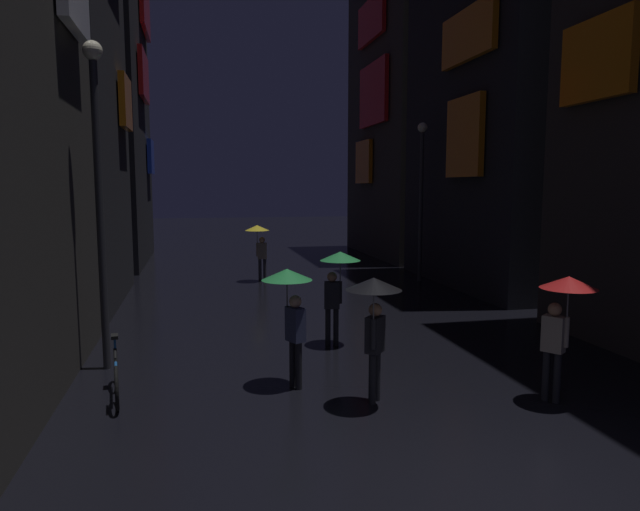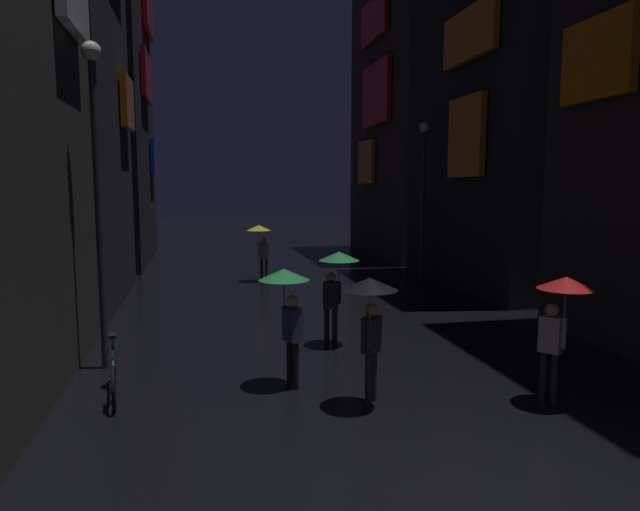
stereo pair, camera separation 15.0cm
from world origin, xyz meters
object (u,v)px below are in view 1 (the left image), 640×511
pedestrian_foreground_left_yellow (259,237)px  streetlamp_left_near (98,172)px  pedestrian_far_right_green (338,272)px  pedestrian_near_crossing_green (290,295)px  streetlamp_right_far (421,184)px  pedestrian_midstreet_centre_black (374,305)px  bicycle_parked_at_storefront (116,376)px  pedestrian_foreground_right_red (564,303)px

pedestrian_foreground_left_yellow → streetlamp_left_near: bearing=-112.7°
pedestrian_far_right_green → pedestrian_near_crossing_green: bearing=-121.4°
pedestrian_foreground_left_yellow → streetlamp_right_far: streetlamp_right_far is taller
pedestrian_foreground_left_yellow → streetlamp_left_near: 10.71m
pedestrian_far_right_green → pedestrian_midstreet_centre_black: 3.57m
pedestrian_far_right_green → streetlamp_right_far: streetlamp_right_far is taller
pedestrian_midstreet_centre_black → bicycle_parked_at_storefront: bearing=163.6°
pedestrian_foreground_right_red → pedestrian_near_crossing_green: (-4.22, 1.71, 0.00)m
pedestrian_far_right_green → pedestrian_near_crossing_green: same height
pedestrian_foreground_right_red → pedestrian_far_right_green: size_ratio=1.00×
streetlamp_left_near → streetlamp_right_far: size_ratio=1.06×
pedestrian_midstreet_centre_black → bicycle_parked_at_storefront: size_ratio=1.17×
pedestrian_far_right_green → streetlamp_right_far: (5.17, 7.88, 1.98)m
pedestrian_midstreet_centre_black → pedestrian_near_crossing_green: bearing=135.8°
pedestrian_foreground_right_red → pedestrian_midstreet_centre_black: same height
pedestrian_foreground_left_yellow → pedestrian_foreground_right_red: size_ratio=1.00×
bicycle_parked_at_storefront → streetlamp_left_near: streetlamp_left_near is taller
pedestrian_foreground_right_red → streetlamp_right_far: size_ratio=0.36×
pedestrian_near_crossing_green → streetlamp_left_near: size_ratio=0.34×
pedestrian_foreground_right_red → streetlamp_right_far: bearing=78.6°
pedestrian_midstreet_centre_black → streetlamp_left_near: bearing=147.4°
pedestrian_foreground_right_red → pedestrian_near_crossing_green: bearing=157.9°
bicycle_parked_at_storefront → pedestrian_foreground_left_yellow: bearing=72.2°
pedestrian_foreground_right_red → bicycle_parked_at_storefront: (-7.18, 1.78, -1.28)m
pedestrian_far_right_green → bicycle_parked_at_storefront: 5.17m
pedestrian_far_right_green → pedestrian_near_crossing_green: size_ratio=1.00×
pedestrian_foreground_left_yellow → streetlamp_right_far: (5.95, -1.14, 1.98)m
pedestrian_foreground_right_red → streetlamp_left_near: 8.60m
pedestrian_midstreet_centre_black → streetlamp_right_far: bearing=64.5°
streetlamp_right_far → streetlamp_left_near: bearing=-139.5°
pedestrian_foreground_left_yellow → pedestrian_far_right_green: 9.05m
streetlamp_right_far → pedestrian_midstreet_centre_black: bearing=-115.5°
bicycle_parked_at_storefront → streetlamp_right_far: streetlamp_right_far is taller
pedestrian_foreground_right_red → pedestrian_far_right_green: bearing=123.7°
pedestrian_foreground_left_yellow → pedestrian_far_right_green: (0.77, -9.02, 0.00)m
pedestrian_far_right_green → streetlamp_left_near: streetlamp_left_near is taller
pedestrian_near_crossing_green → bicycle_parked_at_storefront: bearing=178.7°
pedestrian_near_crossing_green → bicycle_parked_at_storefront: (-2.96, 0.07, -1.28)m
pedestrian_foreground_left_yellow → bicycle_parked_at_storefront: size_ratio=1.17×
streetlamp_right_far → bicycle_parked_at_storefront: bearing=-133.2°
pedestrian_midstreet_centre_black → streetlamp_right_far: size_ratio=0.36×
pedestrian_midstreet_centre_black → bicycle_parked_at_storefront: pedestrian_midstreet_centre_black is taller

